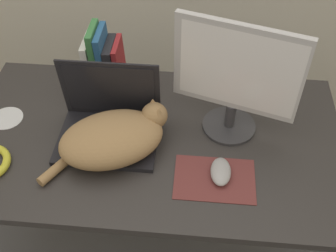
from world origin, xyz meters
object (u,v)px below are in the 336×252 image
at_px(laptop, 109,124).
at_px(computer_mouse, 221,171).
at_px(external_monitor, 236,78).
at_px(book_row, 104,60).
at_px(cd_disc, 7,118).
at_px(cat, 114,138).

relative_size(laptop, computer_mouse, 3.00).
xyz_separation_m(external_monitor, book_row, (-0.49, 0.22, -0.12)).
bearing_deg(computer_mouse, cd_disc, 166.22).
relative_size(computer_mouse, book_row, 0.46).
distance_m(laptop, computer_mouse, 0.42).
bearing_deg(cd_disc, laptop, -6.63).
bearing_deg(cat, cd_disc, 164.21).
bearing_deg(laptop, external_monitor, 10.23).
bearing_deg(cd_disc, computer_mouse, -13.78).
relative_size(external_monitor, book_row, 1.72).
xyz_separation_m(book_row, cd_disc, (-0.33, -0.25, -0.10)).
bearing_deg(cat, laptop, 114.31).
xyz_separation_m(laptop, cat, (0.03, -0.08, 0.02)).
xyz_separation_m(computer_mouse, book_row, (-0.46, 0.44, 0.09)).
bearing_deg(laptop, cd_disc, 173.37).
distance_m(cat, book_row, 0.38).
bearing_deg(laptop, computer_mouse, -20.61).
bearing_deg(external_monitor, cat, -158.57).
height_order(cat, cd_disc, cat).
relative_size(cat, computer_mouse, 3.70).
distance_m(laptop, external_monitor, 0.46).
bearing_deg(computer_mouse, book_row, 136.38).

